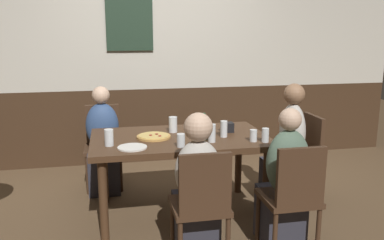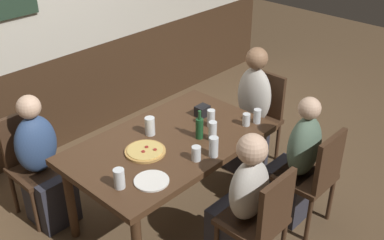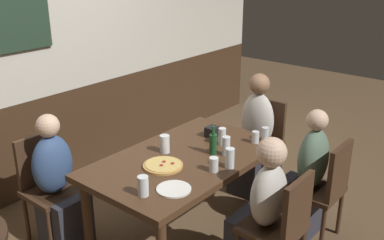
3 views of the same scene
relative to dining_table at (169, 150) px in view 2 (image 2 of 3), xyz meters
The scene contains 23 objects.
ground_plane 0.66m from the dining_table, ahead, with size 12.00×12.00×0.00m, color brown.
wall_back 1.77m from the dining_table, 90.08° to the left, with size 6.40×0.13×2.60m.
dining_table is the anchor object (origin of this frame).
chair_left_far 1.14m from the dining_table, 128.04° to the left, with size 0.40×0.40×0.88m.
chair_head_east 1.21m from the dining_table, ahead, with size 0.40×0.40×0.88m.
chair_right_near 1.14m from the dining_table, 51.96° to the right, with size 0.40×0.40×0.88m.
chair_mid_near 0.90m from the dining_table, 90.00° to the right, with size 0.40×0.40×0.88m.
person_left_far 1.02m from the dining_table, 133.84° to the left, with size 0.34×0.37×1.11m.
person_head_east 1.05m from the dining_table, ahead, with size 0.37×0.34×1.19m.
person_right_near 1.02m from the dining_table, 46.17° to the right, with size 0.34×0.37×1.12m.
person_mid_near 0.75m from the dining_table, 90.00° to the right, with size 0.34×0.37×1.11m.
pizza 0.25m from the dining_table, behind, with size 0.30×0.30×0.03m.
pint_glass_pale 0.77m from the dining_table, 25.26° to the right, with size 0.06×0.06×0.12m.
tumbler_water 0.66m from the dining_table, 164.34° to the right, with size 0.07×0.07×0.14m.
highball_clear 0.23m from the dining_table, 100.72° to the left, with size 0.08×0.08×0.15m.
tumbler_short 0.42m from the dining_table, 12.89° to the right, with size 0.06×0.06×0.15m.
beer_glass_half 0.36m from the dining_table, 98.29° to the right, with size 0.07×0.07×0.11m.
pint_glass_stout 0.67m from the dining_table, 25.65° to the right, with size 0.06×0.06×0.10m.
beer_glass_tall 0.37m from the dining_table, 44.44° to the right, with size 0.06×0.06×0.16m.
pint_glass_amber 0.42m from the dining_table, 78.89° to the right, with size 0.07×0.07×0.16m.
beer_bottle_green 0.29m from the dining_table, 36.36° to the right, with size 0.06×0.06×0.24m.
plate_white_large 0.53m from the dining_table, 147.31° to the right, with size 0.24×0.24×0.01m, color white.
condiment_caddy 0.49m from the dining_table, ahead, with size 0.11×0.09×0.09m, color black.
Camera 2 is at (-2.09, -2.20, 2.65)m, focal length 43.76 mm.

